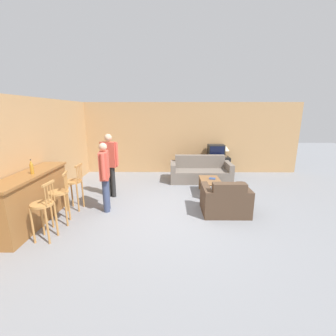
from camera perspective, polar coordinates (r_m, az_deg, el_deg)
ground_plane at (r=5.22m, az=1.35°, el=-11.68°), size 24.00×24.00×0.00m
wall_back at (r=8.45m, az=1.05°, el=7.56°), size 9.40×0.08×2.60m
wall_left at (r=6.89m, az=-26.89°, el=4.51°), size 0.08×8.70×2.60m
bar_counter at (r=5.42m, az=-31.19°, el=-6.64°), size 0.55×2.15×1.07m
bar_chair_near at (r=4.60m, az=-29.06°, el=-9.10°), size 0.41×0.41×1.10m
bar_chair_mid at (r=5.09m, az=-25.81°, el=-6.54°), size 0.47×0.47×1.10m
bar_chair_far at (r=5.71m, az=-22.70°, el=-4.06°), size 0.41×0.41×1.10m
couch_far at (r=7.61m, az=8.23°, el=-1.07°), size 2.01×0.88×0.83m
armchair_near at (r=5.33m, az=14.34°, el=-8.13°), size 1.03×0.83×0.81m
coffee_table at (r=6.41m, az=10.70°, el=-3.53°), size 0.55×0.93×0.42m
tv_unit at (r=8.47m, az=11.90°, el=0.58°), size 1.01×0.46×0.65m
tv at (r=8.36m, az=12.10°, el=4.28°), size 0.58×0.41×0.46m
bottle at (r=5.17m, az=-31.34°, el=0.14°), size 0.07×0.07×0.29m
book_on_table at (r=6.46m, az=11.19°, el=-2.64°), size 0.20×0.16×0.03m
table_lamp at (r=8.42m, az=14.37°, el=4.83°), size 0.30×0.30×0.43m
person_by_window at (r=6.15m, az=-14.62°, el=1.60°), size 0.50×0.24×1.72m
person_by_counter at (r=5.32m, az=-15.77°, el=-1.38°), size 0.27×0.60×1.61m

